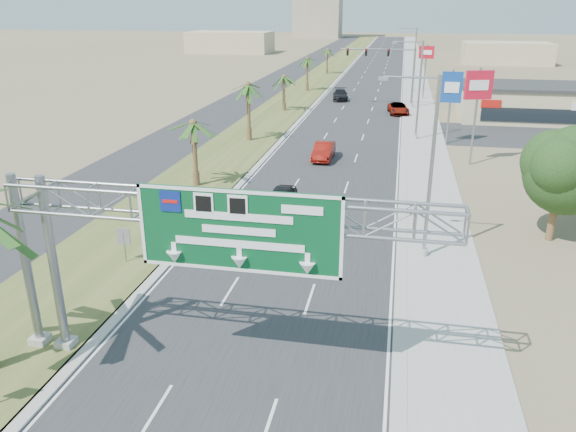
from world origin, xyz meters
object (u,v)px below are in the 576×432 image
(sign_gantry, at_px, (200,222))
(car_mid_lane, at_px, (324,151))
(store_building, at_px, (536,104))
(pole_sign_red_far, at_px, (426,56))
(car_left_lane, at_px, (281,198))
(pole_sign_red_near, at_px, (478,90))
(car_right_lane, at_px, (398,109))
(signal_mast, at_px, (398,71))
(pole_sign_blue, at_px, (451,90))
(car_far, at_px, (340,95))

(sign_gantry, distance_m, car_mid_lane, 32.54)
(store_building, xyz_separation_m, pole_sign_red_far, (-12.99, 14.33, 4.21))
(store_building, distance_m, car_left_lane, 44.70)
(pole_sign_red_near, xyz_separation_m, pole_sign_red_far, (-3.08, 37.50, -0.30))
(car_mid_lane, bearing_deg, sign_gantry, -89.71)
(sign_gantry, height_order, car_mid_lane, sign_gantry)
(sign_gantry, height_order, car_right_lane, sign_gantry)
(car_right_lane, bearing_deg, signal_mast, 85.66)
(signal_mast, bearing_deg, pole_sign_red_far, 65.32)
(sign_gantry, relative_size, pole_sign_red_near, 2.01)
(pole_sign_blue, bearing_deg, car_mid_lane, -142.62)
(car_left_lane, xyz_separation_m, car_right_lane, (7.50, 38.44, -0.03))
(car_right_lane, xyz_separation_m, pole_sign_red_near, (6.59, -23.92, 5.80))
(pole_sign_red_near, bearing_deg, store_building, 66.85)
(store_building, distance_m, pole_sign_blue, 19.32)
(car_mid_lane, bearing_deg, car_far, 94.31)
(car_far, bearing_deg, signal_mast, -36.95)
(car_right_lane, bearing_deg, store_building, -10.51)
(car_far, bearing_deg, pole_sign_red_near, -72.51)
(sign_gantry, bearing_deg, pole_sign_blue, 74.11)
(car_far, relative_size, pole_sign_red_near, 0.63)
(pole_sign_red_far, bearing_deg, car_right_lane, -104.49)
(car_mid_lane, bearing_deg, car_left_lane, -94.02)
(car_far, xyz_separation_m, pole_sign_red_near, (15.24, -34.01, 5.74))
(pole_sign_red_far, bearing_deg, store_building, -47.80)
(car_left_lane, distance_m, car_right_lane, 39.16)
(car_left_lane, xyz_separation_m, pole_sign_red_near, (14.09, 14.52, 5.77))
(car_left_lane, bearing_deg, store_building, 58.96)
(sign_gantry, bearing_deg, car_far, 91.79)
(store_building, height_order, car_right_lane, store_building)
(car_mid_lane, height_order, pole_sign_blue, pole_sign_blue)
(store_building, bearing_deg, car_left_lane, -122.48)
(sign_gantry, xyz_separation_m, pole_sign_red_near, (13.15, 32.90, 0.46))
(car_far, distance_m, pole_sign_red_near, 37.71)
(car_far, distance_m, pole_sign_blue, 29.80)
(signal_mast, relative_size, store_building, 0.57)
(sign_gantry, xyz_separation_m, pole_sign_red_far, (10.07, 70.40, 0.15))
(pole_sign_red_near, relative_size, pole_sign_blue, 1.13)
(pole_sign_red_near, bearing_deg, car_far, 114.14)
(car_left_lane, distance_m, car_mid_lane, 13.78)
(store_building, xyz_separation_m, car_left_lane, (-24.00, -37.70, -1.26))
(car_mid_lane, distance_m, pole_sign_red_near, 14.21)
(car_right_lane, distance_m, pole_sign_red_far, 15.07)
(pole_sign_blue, bearing_deg, signal_mast, 104.31)
(sign_gantry, bearing_deg, pole_sign_red_far, 81.86)
(car_right_lane, relative_size, car_far, 0.96)
(car_left_lane, distance_m, pole_sign_red_near, 21.04)
(pole_sign_red_near, relative_size, pole_sign_red_far, 1.06)
(sign_gantry, bearing_deg, signal_mast, 84.26)
(pole_sign_red_near, xyz_separation_m, pole_sign_blue, (-1.52, 7.97, -1.11))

